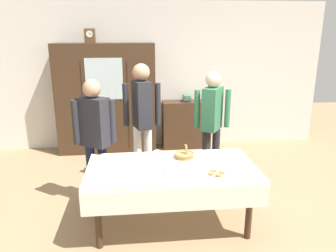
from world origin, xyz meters
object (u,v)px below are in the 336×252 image
bookshelf_low (186,124)px  tea_cup_back_edge (167,169)px  person_near_right_end (142,113)px  tea_cup_near_left (157,154)px  bread_basket (184,155)px  spoon_far_right (105,167)px  person_behind_table_right (95,131)px  tea_cup_mid_right (135,159)px  wall_cabinet (106,99)px  person_by_cabinet (212,117)px  dining_table (172,176)px  pastry_plate (216,174)px  mantel_clock (90,36)px  spoon_center (206,165)px  book_stack (187,98)px

bookshelf_low → tea_cup_back_edge: bookshelf_low is taller
person_near_right_end → bookshelf_low: bearing=60.0°
tea_cup_near_left → bread_basket: bread_basket is taller
spoon_far_right → person_behind_table_right: size_ratio=0.07×
tea_cup_near_left → tea_cup_mid_right: size_ratio=1.00×
wall_cabinet → person_near_right_end: bearing=-67.4°
person_near_right_end → person_by_cabinet: person_near_right_end is taller
tea_cup_near_left → bread_basket: size_ratio=0.54×
tea_cup_near_left → dining_table: bearing=-69.4°
bookshelf_low → bread_basket: 2.41m
tea_cup_back_edge → tea_cup_near_left: 0.47m
tea_cup_back_edge → wall_cabinet: bearing=107.4°
tea_cup_near_left → pastry_plate: 0.84m
mantel_clock → person_near_right_end: mantel_clock is taller
tea_cup_near_left → mantel_clock: bearing=113.9°
tea_cup_mid_right → bread_basket: size_ratio=0.54×
dining_table → tea_cup_back_edge: 0.16m
tea_cup_near_left → tea_cup_mid_right: same height
tea_cup_mid_right → pastry_plate: tea_cup_mid_right is taller
mantel_clock → spoon_far_right: size_ratio=2.02×
bread_basket → spoon_center: 0.33m
person_by_cabinet → spoon_center: bearing=-106.1°
wall_cabinet → person_by_cabinet: bearing=-42.6°
book_stack → bread_basket: 2.40m
tea_cup_near_left → tea_cup_mid_right: (-0.26, -0.13, -0.00)m
wall_cabinet → book_stack: size_ratio=8.82×
tea_cup_mid_right → bookshelf_low: bearing=67.8°
dining_table → mantel_clock: size_ratio=7.74×
mantel_clock → tea_cup_near_left: mantel_clock is taller
spoon_far_right → tea_cup_mid_right: bearing=24.1°
wall_cabinet → person_near_right_end: (0.61, -1.46, 0.09)m
bookshelf_low → tea_cup_back_edge: bearing=-103.2°
bread_basket → person_near_right_end: bearing=118.9°
tea_cup_back_edge → person_near_right_end: size_ratio=0.07×
bookshelf_low → dining_table: bearing=-102.4°
wall_cabinet → mantel_clock: 1.13m
bread_basket → tea_cup_near_left: bearing=164.1°
tea_cup_mid_right → person_near_right_end: (0.11, 0.89, 0.32)m
wall_cabinet → bookshelf_low: (1.48, 0.05, -0.54)m
wall_cabinet → pastry_plate: (1.34, -2.82, -0.25)m
book_stack → person_near_right_end: size_ratio=0.13×
pastry_plate → book_stack: bearing=87.1°
mantel_clock → bookshelf_low: mantel_clock is taller
dining_table → person_near_right_end: size_ratio=1.06×
mantel_clock → tea_cup_mid_right: bearing=-72.8°
tea_cup_near_left → book_stack: bearing=72.4°
wall_cabinet → person_behind_table_right: bearing=-89.6°
tea_cup_back_edge → pastry_plate: 0.52m
wall_cabinet → person_behind_table_right: wall_cabinet is taller
tea_cup_back_edge → tea_cup_mid_right: same height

